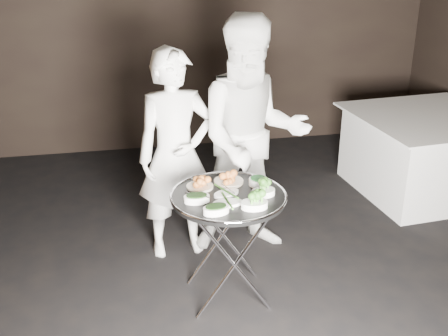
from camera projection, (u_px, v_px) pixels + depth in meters
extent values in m
cube|color=black|center=(247.00, 326.00, 3.82)|extent=(6.00, 7.00, 0.05)
cube|color=black|center=(177.00, 21.00, 6.40)|extent=(6.00, 0.05, 3.00)
cylinder|color=silver|center=(235.00, 265.00, 3.75)|extent=(0.54, 0.02, 0.79)
cylinder|color=silver|center=(235.00, 265.00, 3.75)|extent=(0.54, 0.02, 0.79)
cylinder|color=silver|center=(222.00, 235.00, 4.13)|extent=(0.54, 0.02, 0.79)
cylinder|color=silver|center=(222.00, 235.00, 4.13)|extent=(0.54, 0.02, 0.79)
cylinder|color=silver|center=(195.00, 205.00, 3.75)|extent=(0.02, 0.46, 0.02)
cylinder|color=silver|center=(261.00, 199.00, 3.84)|extent=(0.02, 0.46, 0.02)
cylinder|color=black|center=(228.00, 197.00, 3.78)|extent=(0.78, 0.78, 0.03)
torus|color=silver|center=(228.00, 195.00, 3.78)|extent=(0.79, 0.79, 0.02)
cylinder|color=beige|center=(200.00, 187.00, 3.88)|extent=(0.19, 0.19, 0.02)
cylinder|color=beige|center=(229.00, 181.00, 3.96)|extent=(0.21, 0.21, 0.02)
cylinder|color=white|center=(258.00, 182.00, 3.92)|extent=(0.13, 0.13, 0.05)
cylinder|color=silver|center=(198.00, 181.00, 3.87)|extent=(0.11, 0.15, 0.01)
cylinder|color=silver|center=(229.00, 176.00, 3.96)|extent=(0.07, 0.17, 0.01)
cylinder|color=silver|center=(257.00, 178.00, 3.92)|extent=(0.04, 0.17, 0.01)
cylinder|color=silver|center=(197.00, 195.00, 3.67)|extent=(0.14, 0.11, 0.01)
cylinder|color=silver|center=(262.00, 189.00, 3.75)|extent=(0.12, 0.14, 0.01)
cylinder|color=silver|center=(228.00, 188.00, 3.77)|extent=(0.06, 0.17, 0.01)
imported|color=white|center=(176.00, 155.00, 4.37)|extent=(0.65, 0.47, 1.68)
imported|color=white|center=(252.00, 138.00, 4.39)|extent=(0.96, 0.77, 1.91)
cube|color=silver|center=(425.00, 155.00, 5.61)|extent=(1.24, 1.24, 0.77)
cube|color=silver|center=(431.00, 117.00, 5.45)|extent=(1.39, 1.39, 0.02)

